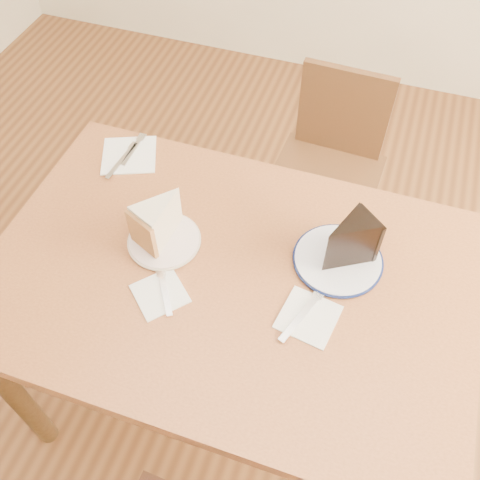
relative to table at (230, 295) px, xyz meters
name	(u,v)px	position (x,y,z in m)	size (l,w,h in m)	color
ground	(232,392)	(0.00, 0.00, -0.65)	(4.00, 4.00, 0.00)	#452612
table	(230,295)	(0.00, 0.00, 0.00)	(1.20, 0.80, 0.75)	#5E3119
chair_far	(328,168)	(0.12, 0.76, -0.22)	(0.40, 0.40, 0.78)	#381F10
plate_cream	(164,241)	(-0.19, 0.04, 0.10)	(0.18, 0.18, 0.01)	silver
plate_navy	(338,260)	(0.24, 0.12, 0.10)	(0.21, 0.21, 0.01)	white
carrot_cake	(163,219)	(-0.20, 0.06, 0.16)	(0.09, 0.13, 0.11)	beige
chocolate_cake	(346,245)	(0.25, 0.12, 0.17)	(0.09, 0.12, 0.12)	black
napkin_cream	(160,293)	(-0.14, -0.11, 0.10)	(0.11, 0.11, 0.00)	white
napkin_navy	(308,317)	(0.21, -0.06, 0.10)	(0.13, 0.13, 0.00)	white
napkin_spare	(129,155)	(-0.42, 0.30, 0.10)	(0.15, 0.15, 0.00)	white
fork_cream	(165,291)	(-0.13, -0.10, 0.10)	(0.01, 0.14, 0.00)	silver
knife_navy	(302,315)	(0.20, -0.06, 0.10)	(0.02, 0.17, 0.00)	white
fork_spare	(133,150)	(-0.41, 0.32, 0.10)	(0.01, 0.14, 0.00)	white
knife_spare	(122,161)	(-0.42, 0.27, 0.10)	(0.01, 0.16, 0.00)	silver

